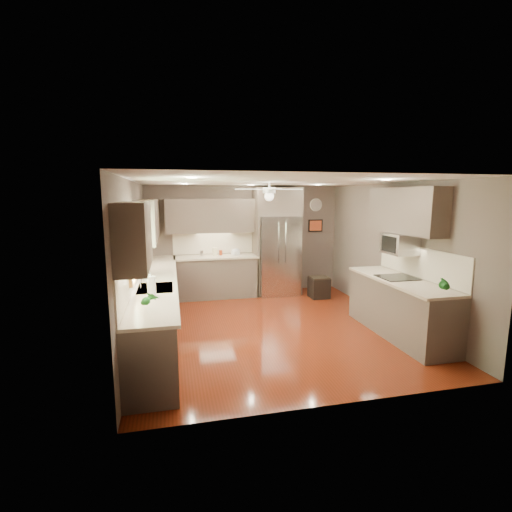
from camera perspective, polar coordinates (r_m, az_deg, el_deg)
name	(u,v)px	position (r m, az deg, el deg)	size (l,w,h in m)	color
floor	(273,327)	(6.60, 2.61, -10.87)	(5.00, 5.00, 0.00)	#531B0B
ceiling	(274,181)	(6.20, 2.78, 11.38)	(5.00, 5.00, 0.00)	white
wall_back	(245,240)	(8.69, -1.74, 2.53)	(4.50, 4.50, 0.00)	brown
wall_front	(338,295)	(3.98, 12.45, -5.82)	(4.50, 4.50, 0.00)	brown
wall_left	(134,262)	(6.08, -18.19, -0.86)	(5.00, 5.00, 0.00)	brown
wall_right	(392,252)	(7.21, 20.19, 0.56)	(5.00, 5.00, 0.00)	brown
canister_b	(202,253)	(8.28, -8.35, 0.42)	(0.08, 0.08, 0.12)	silver
canister_c	(215,252)	(8.32, -6.33, 0.64)	(0.11, 0.11, 0.18)	beige
canister_d	(221,253)	(8.39, -5.45, 0.52)	(0.08, 0.08, 0.11)	maroon
soap_bottle	(147,277)	(5.94, -16.36, -3.15)	(0.08, 0.08, 0.18)	white
potted_plant_left	(150,299)	(4.46, -15.95, -6.40)	(0.16, 0.11, 0.31)	#19571B
potted_plant_right	(445,284)	(5.63, 27.06, -3.92)	(0.16, 0.13, 0.29)	#19571B
bowl	(236,254)	(8.40, -3.13, 0.34)	(0.23, 0.23, 0.06)	beige
left_run	(157,305)	(6.38, -15.06, -7.32)	(0.65, 4.70, 1.45)	#4F4439
back_run	(216,276)	(8.42, -6.18, -3.03)	(1.85, 0.65, 1.45)	#4F4439
uppers	(224,218)	(6.75, -5.00, 5.85)	(4.50, 4.70, 0.95)	#4F4439
window	(132,247)	(5.54, -18.50, 1.31)	(0.05, 1.12, 0.92)	#BFF2B2
sink	(155,290)	(5.64, -15.24, -5.06)	(0.50, 0.70, 0.32)	silver
refrigerator	(278,243)	(8.53, 3.33, 1.97)	(1.06, 0.75, 2.45)	silver
right_run	(400,306)	(6.54, 21.26, -7.21)	(0.70, 2.20, 1.45)	#4F4439
microwave	(400,244)	(6.60, 21.25, 1.76)	(0.43, 0.55, 0.34)	silver
ceiling_fan	(269,192)	(6.48, 2.04, 9.81)	(1.18, 1.18, 0.32)	white
recessed_lights	(266,183)	(6.57, 1.48, 11.22)	(2.84, 3.14, 0.01)	white
wall_clock	(316,205)	(9.12, 9.21, 7.77)	(0.30, 0.03, 0.30)	white
framed_print	(315,226)	(9.14, 9.14, 4.64)	(0.36, 0.03, 0.30)	black
stool	(319,287)	(8.47, 9.66, -4.75)	(0.41, 0.41, 0.48)	black
paper_towel	(152,286)	(5.15, -15.77, -4.46)	(0.11, 0.11, 0.28)	white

